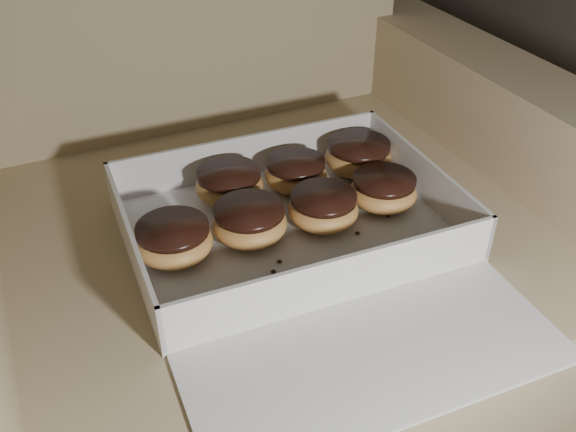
{
  "coord_description": "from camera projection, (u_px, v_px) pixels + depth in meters",
  "views": [
    {
      "loc": [
        0.48,
        -0.48,
        1.02
      ],
      "look_at": [
        0.79,
        0.19,
        0.5
      ],
      "focal_mm": 40.0,
      "sensor_mm": 36.0,
      "label": 1
    }
  ],
  "objects": [
    {
      "name": "crumb_b",
      "position": [
        279.0,
        262.0,
        0.85
      ],
      "size": [
        0.01,
        0.01,
        0.0
      ],
      "primitive_type": "ellipsoid",
      "color": "black",
      "rests_on": "bakery_box"
    },
    {
      "name": "crumb_e",
      "position": [
        273.0,
        272.0,
        0.83
      ],
      "size": [
        0.01,
        0.01,
        0.0
      ],
      "primitive_type": "ellipsoid",
      "color": "black",
      "rests_on": "bakery_box"
    },
    {
      "name": "armchair",
      "position": [
        250.0,
        261.0,
        1.09
      ],
      "size": [
        1.0,
        0.85,
        1.05
      ],
      "color": "tan",
      "rests_on": "floor"
    },
    {
      "name": "bakery_box",
      "position": [
        304.0,
        242.0,
        0.88
      ],
      "size": [
        0.46,
        0.54,
        0.07
      ],
      "rotation": [
        0.0,
        0.0,
        -0.04
      ],
      "color": "silver",
      "rests_on": "armchair"
    },
    {
      "name": "crumb_a",
      "position": [
        388.0,
        215.0,
        0.94
      ],
      "size": [
        0.01,
        0.01,
        0.0
      ],
      "primitive_type": "ellipsoid",
      "color": "black",
      "rests_on": "bakery_box"
    },
    {
      "name": "donut_g",
      "position": [
        383.0,
        190.0,
        0.95
      ],
      "size": [
        0.1,
        0.1,
        0.05
      ],
      "color": "#C18D43",
      "rests_on": "bakery_box"
    },
    {
      "name": "donut_b",
      "position": [
        296.0,
        173.0,
        0.99
      ],
      "size": [
        0.1,
        0.1,
        0.05
      ],
      "color": "#C18D43",
      "rests_on": "bakery_box"
    },
    {
      "name": "donut_e",
      "position": [
        358.0,
        156.0,
        1.02
      ],
      "size": [
        0.11,
        0.11,
        0.05
      ],
      "color": "#C18D43",
      "rests_on": "bakery_box"
    },
    {
      "name": "crumb_d",
      "position": [
        357.0,
        233.0,
        0.9
      ],
      "size": [
        0.01,
        0.01,
        0.0
      ],
      "primitive_type": "ellipsoid",
      "color": "black",
      "rests_on": "bakery_box"
    },
    {
      "name": "crumb_c",
      "position": [
        355.0,
        270.0,
        0.83
      ],
      "size": [
        0.01,
        0.01,
        0.0
      ],
      "primitive_type": "ellipsoid",
      "color": "black",
      "rests_on": "bakery_box"
    },
    {
      "name": "donut_f",
      "position": [
        229.0,
        184.0,
        0.96
      ],
      "size": [
        0.1,
        0.1,
        0.05
      ],
      "color": "#C18D43",
      "rests_on": "bakery_box"
    },
    {
      "name": "donut_c",
      "position": [
        249.0,
        222.0,
        0.88
      ],
      "size": [
        0.1,
        0.1,
        0.05
      ],
      "color": "#C18D43",
      "rests_on": "bakery_box"
    },
    {
      "name": "donut_d",
      "position": [
        174.0,
        240.0,
        0.84
      ],
      "size": [
        0.1,
        0.1,
        0.05
      ],
      "color": "#C18D43",
      "rests_on": "bakery_box"
    },
    {
      "name": "donut_a",
      "position": [
        323.0,
        208.0,
        0.91
      ],
      "size": [
        0.1,
        0.1,
        0.05
      ],
      "color": "#C18D43",
      "rests_on": "bakery_box"
    }
  ]
}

